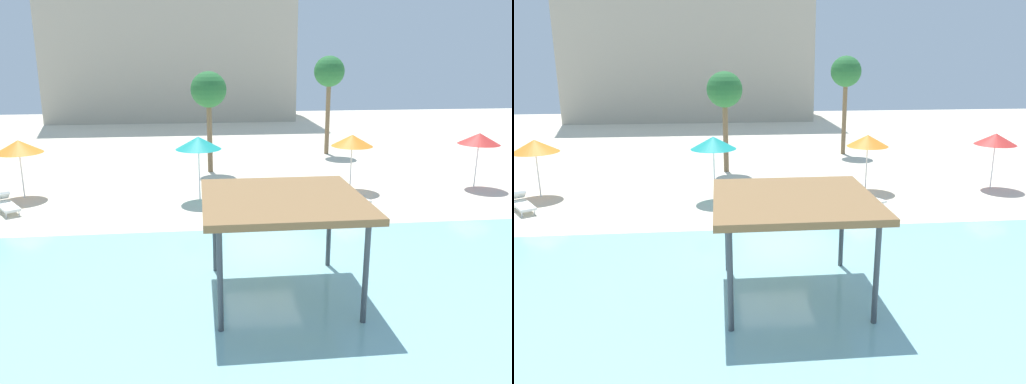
% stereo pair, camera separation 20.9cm
% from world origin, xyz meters
% --- Properties ---
extents(ground_plane, '(80.00, 80.00, 0.00)m').
position_xyz_m(ground_plane, '(0.00, 0.00, 0.00)').
color(ground_plane, beige).
extents(lagoon_water, '(44.00, 13.50, 0.04)m').
position_xyz_m(lagoon_water, '(0.00, -5.25, 0.02)').
color(lagoon_water, '#8CC6CC').
rests_on(lagoon_water, ground).
extents(shade_pavilion, '(4.12, 4.12, 2.76)m').
position_xyz_m(shade_pavilion, '(0.05, -3.77, 2.58)').
color(shade_pavilion, '#42474C').
rests_on(shade_pavilion, ground).
extents(beach_umbrella_orange_0, '(1.94, 1.94, 2.65)m').
position_xyz_m(beach_umbrella_orange_0, '(5.04, 6.58, 2.37)').
color(beach_umbrella_orange_0, silver).
rests_on(beach_umbrella_orange_0, ground).
extents(beach_umbrella_teal_1, '(1.99, 1.99, 2.83)m').
position_xyz_m(beach_umbrella_teal_1, '(-2.07, 5.69, 2.55)').
color(beach_umbrella_teal_1, silver).
rests_on(beach_umbrella_teal_1, ground).
extents(beach_umbrella_orange_3, '(2.06, 2.06, 2.61)m').
position_xyz_m(beach_umbrella_orange_3, '(-9.95, 6.96, 2.32)').
color(beach_umbrella_orange_3, silver).
rests_on(beach_umbrella_orange_3, ground).
extents(beach_umbrella_red_4, '(1.94, 1.94, 2.65)m').
position_xyz_m(beach_umbrella_red_4, '(11.16, 6.35, 2.38)').
color(beach_umbrella_red_4, silver).
rests_on(beach_umbrella_red_4, ground).
extents(lounge_chair_0, '(1.57, 1.90, 0.74)m').
position_xyz_m(lounge_chair_0, '(1.64, 2.98, 0.33)').
color(lounge_chair_0, white).
rests_on(lounge_chair_0, ground).
extents(lounge_chair_1, '(0.89, 1.97, 0.74)m').
position_xyz_m(lounge_chair_1, '(-0.09, 4.80, 0.33)').
color(lounge_chair_1, white).
rests_on(lounge_chair_1, ground).
extents(lounge_chair_2, '(1.45, 1.95, 0.74)m').
position_xyz_m(lounge_chair_2, '(4.34, 4.46, 0.33)').
color(lounge_chair_2, white).
rests_on(lounge_chair_2, ground).
extents(lounge_chair_3, '(1.55, 1.91, 0.74)m').
position_xyz_m(lounge_chair_3, '(-10.00, 4.85, 0.33)').
color(lounge_chair_3, white).
rests_on(lounge_chair_3, ground).
extents(palm_tree_1, '(1.90, 1.90, 6.14)m').
position_xyz_m(palm_tree_1, '(6.13, 15.46, 5.05)').
color(palm_tree_1, brown).
rests_on(palm_tree_1, ground).
extents(palm_tree_2, '(1.90, 1.90, 5.39)m').
position_xyz_m(palm_tree_2, '(-1.46, 11.18, 4.33)').
color(palm_tree_2, brown).
rests_on(palm_tree_2, ground).
extents(hotel_block_0, '(23.04, 11.78, 19.53)m').
position_xyz_m(hotel_block_0, '(-4.38, 37.13, 9.76)').
color(hotel_block_0, '#B2A893').
rests_on(hotel_block_0, ground).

